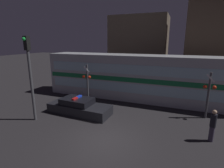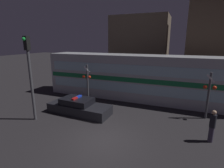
{
  "view_description": "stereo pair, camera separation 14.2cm",
  "coord_description": "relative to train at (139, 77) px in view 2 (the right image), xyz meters",
  "views": [
    {
      "loc": [
        3.6,
        -7.99,
        5.44
      ],
      "look_at": [
        -1.71,
        5.4,
        1.88
      ],
      "focal_mm": 28.0,
      "sensor_mm": 36.0,
      "label": 1
    },
    {
      "loc": [
        3.73,
        -7.93,
        5.44
      ],
      "look_at": [
        -1.71,
        5.4,
        1.88
      ],
      "focal_mm": 28.0,
      "sensor_mm": 36.0,
      "label": 2
    }
  ],
  "objects": [
    {
      "name": "building_left",
      "position": [
        -2.07,
        8.76,
        2.26
      ],
      "size": [
        7.52,
        5.03,
        8.71
      ],
      "color": "brown",
      "rests_on": "ground_plane"
    },
    {
      "name": "train",
      "position": [
        0.0,
        0.0,
        0.0
      ],
      "size": [
        18.18,
        2.84,
        4.19
      ],
      "color": "#B7BABF",
      "rests_on": "ground_plane"
    },
    {
      "name": "crossing_signal_far",
      "position": [
        -3.86,
        -2.94,
        -0.13
      ],
      "size": [
        0.84,
        0.37,
        3.46
      ],
      "color": "#4C4C51",
      "rests_on": "ground_plane"
    },
    {
      "name": "crossing_signal_near",
      "position": [
        5.63,
        -2.6,
        -0.18
      ],
      "size": [
        0.84,
        0.37,
        3.37
      ],
      "color": "#4C4C51",
      "rests_on": "ground_plane"
    },
    {
      "name": "ground_plane",
      "position": [
        0.05,
        -7.99,
        -2.09
      ],
      "size": [
        120.0,
        120.0,
        0.0
      ],
      "primitive_type": "plane",
      "color": "#262326"
    },
    {
      "name": "building_center",
      "position": [
        7.1,
        6.14,
        3.09
      ],
      "size": [
        6.55,
        5.16,
        10.37
      ],
      "color": "brown",
      "rests_on": "ground_plane"
    },
    {
      "name": "police_car",
      "position": [
        -3.36,
        -5.19,
        -1.61
      ],
      "size": [
        4.94,
        1.99,
        1.3
      ],
      "rotation": [
        0.0,
        0.0,
        -0.04
      ],
      "color": "black",
      "rests_on": "ground_plane"
    },
    {
      "name": "pedestrian",
      "position": [
        5.56,
        -5.85,
        -1.14
      ],
      "size": [
        0.31,
        0.31,
        1.85
      ],
      "color": "#3F384C",
      "rests_on": "ground_plane"
    },
    {
      "name": "traffic_light_corner",
      "position": [
        -5.65,
        -7.34,
        1.36
      ],
      "size": [
        0.3,
        0.46,
        5.76
      ],
      "color": "#4C4C51",
      "rests_on": "ground_plane"
    }
  ]
}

